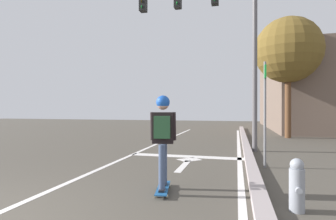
% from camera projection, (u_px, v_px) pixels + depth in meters
% --- Properties ---
extents(lane_line_center, '(0.12, 20.00, 0.01)m').
position_uv_depth(lane_line_center, '(136.00, 153.00, 8.37)').
color(lane_line_center, silver).
rests_on(lane_line_center, ground).
extents(lane_line_curbside, '(0.12, 20.00, 0.01)m').
position_uv_depth(lane_line_curbside, '(239.00, 158.00, 7.58)').
color(lane_line_curbside, silver).
rests_on(lane_line_curbside, ground).
extents(stop_bar, '(3.31, 0.40, 0.01)m').
position_uv_depth(stop_bar, '(186.00, 156.00, 7.78)').
color(stop_bar, silver).
rests_on(stop_bar, ground).
extents(lane_arrow_stem, '(0.16, 1.40, 0.01)m').
position_uv_depth(lane_arrow_stem, '(183.00, 166.00, 6.48)').
color(lane_arrow_stem, silver).
rests_on(lane_arrow_stem, ground).
extents(lane_arrow_head, '(0.71, 0.71, 0.01)m').
position_uv_depth(lane_arrow_head, '(189.00, 160.00, 7.30)').
color(lane_arrow_head, silver).
rests_on(lane_arrow_head, ground).
extents(curb_strip, '(0.24, 24.00, 0.14)m').
position_uv_depth(curb_strip, '(249.00, 156.00, 7.52)').
color(curb_strip, '#A49695').
rests_on(curb_strip, ground).
extents(skateboard, '(0.33, 0.85, 0.08)m').
position_uv_depth(skateboard, '(163.00, 188.00, 4.45)').
color(skateboard, '#1A5089').
rests_on(skateboard, ground).
extents(skater, '(0.43, 0.59, 1.54)m').
position_uv_depth(skater, '(163.00, 130.00, 4.43)').
color(skater, '#404F6D').
rests_on(skater, skateboard).
extents(traffic_signal_mast, '(5.26, 0.34, 6.00)m').
position_uv_depth(traffic_signal_mast, '(209.00, 22.00, 9.09)').
color(traffic_signal_mast, '#5A5658').
rests_on(traffic_signal_mast, ground).
extents(street_sign_post, '(0.06, 0.44, 2.51)m').
position_uv_depth(street_sign_post, '(265.00, 99.00, 6.29)').
color(street_sign_post, slate).
rests_on(street_sign_post, ground).
extents(fire_hydrant, '(0.20, 0.30, 0.72)m').
position_uv_depth(fire_hydrant, '(297.00, 185.00, 3.60)').
color(fire_hydrant, '#90959E').
rests_on(fire_hydrant, ground).
extents(roadside_tree, '(3.15, 3.15, 5.82)m').
position_uv_depth(roadside_tree, '(288.00, 50.00, 12.81)').
color(roadside_tree, brown).
rests_on(roadside_tree, ground).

